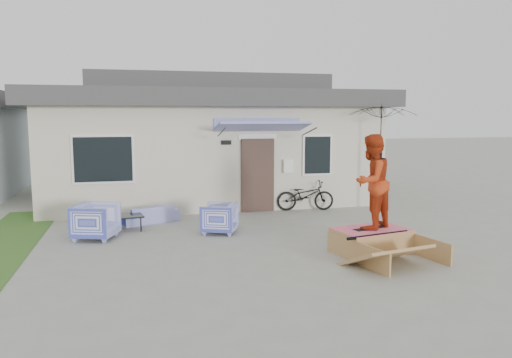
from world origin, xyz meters
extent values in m
plane|color=gray|center=(0.00, 0.00, 0.00)|extent=(90.00, 90.00, 0.00)
cube|color=#325C22|center=(-5.20, 2.00, 0.00)|extent=(1.40, 8.00, 0.01)
cube|color=beige|center=(0.00, 8.00, 1.50)|extent=(10.00, 7.00, 3.00)
cube|color=#3C3C3D|center=(0.00, 8.00, 3.25)|extent=(10.80, 7.80, 0.50)
cube|color=#3C3C3D|center=(0.00, 8.00, 3.80)|extent=(7.50, 4.50, 0.60)
cube|color=#412D25|center=(1.00, 4.46, 1.05)|extent=(0.95, 0.08, 2.10)
cube|color=white|center=(-3.20, 4.47, 1.60)|extent=(1.60, 0.06, 1.30)
cube|color=white|center=(2.80, 4.47, 1.60)|extent=(0.90, 0.06, 1.20)
cube|color=#303DB3|center=(1.00, 3.95, 2.45)|extent=(2.50, 1.09, 0.29)
imported|color=#303DB3|center=(-2.07, 3.71, 0.29)|extent=(1.56, 1.01, 0.59)
imported|color=#303DB3|center=(-3.28, 2.23, 0.44)|extent=(1.04, 1.08, 0.89)
imported|color=#303DB3|center=(-0.51, 2.14, 0.39)|extent=(0.95, 0.98, 0.78)
cube|color=black|center=(-2.62, 3.03, 0.18)|extent=(0.84, 0.84, 0.36)
imported|color=black|center=(2.40, 4.34, 0.53)|extent=(1.73, 0.83, 1.06)
cylinder|color=black|center=(4.47, 3.74, 1.05)|extent=(0.05, 0.05, 2.10)
imported|color=black|center=(4.47, 3.74, 1.75)|extent=(2.20, 2.07, 0.90)
cube|color=black|center=(2.18, -0.19, 0.50)|extent=(0.77, 0.40, 0.05)
imported|color=#B23414|center=(2.18, -0.19, 1.47)|extent=(1.16, 1.10, 1.89)
camera|label=1|loc=(-2.38, -9.15, 2.75)|focal=34.78mm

